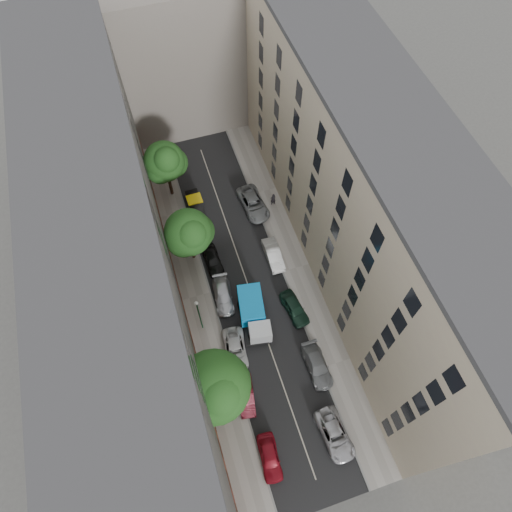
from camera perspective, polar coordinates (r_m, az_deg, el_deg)
name	(u,v)px	position (r m, az deg, el deg)	size (l,w,h in m)	color
ground	(247,282)	(48.36, -1.13, -3.31)	(120.00, 120.00, 0.00)	#4C4C49
road_surface	(247,282)	(48.35, -1.13, -3.30)	(8.00, 44.00, 0.02)	black
sidewalk_left	(197,296)	(47.94, -7.45, -5.03)	(3.00, 44.00, 0.15)	gray
sidewalk_right	(296,268)	(49.26, 4.99, -1.51)	(3.00, 44.00, 0.15)	gray
building_left	(119,264)	(39.63, -16.76, -0.92)	(8.00, 44.00, 20.00)	#494644
building_right	(361,199)	(42.75, 12.97, 6.95)	(8.00, 44.00, 20.00)	tan
building_endcap	(176,47)	(60.16, -10.00, 24.30)	(18.00, 12.00, 18.00)	slate
tarp_truck	(254,313)	(45.27, -0.31, -7.17)	(3.11, 6.00, 2.63)	black
car_left_0	(270,457)	(42.64, 1.72, -23.86)	(1.65, 4.10, 1.40)	maroon
car_left_1	(246,396)	(43.59, -1.23, -17.04)	(1.36, 3.91, 1.29)	#490E17
car_left_2	(235,350)	(44.84, -2.61, -11.63)	(2.10, 4.56, 1.27)	silver
car_left_3	(223,295)	(47.07, -4.13, -4.93)	(1.85, 4.56, 1.32)	#B2B3B7
car_left_4	(213,260)	(49.11, -5.44, -0.45)	(1.63, 4.05, 1.38)	black
car_left_5	(195,205)	(53.30, -7.57, 6.32)	(1.52, 4.36, 1.44)	black
car_right_0	(335,435)	(43.45, 9.82, -21.14)	(2.24, 4.85, 1.35)	#B6B5BA
car_right_1	(317,366)	(44.65, 7.65, -13.42)	(1.90, 4.68, 1.36)	slate
car_right_2	(294,308)	(46.46, 4.82, -6.50)	(1.69, 4.19, 1.43)	#142E21
car_right_3	(273,255)	(49.21, 2.18, 0.15)	(1.48, 4.25, 1.40)	silver
car_right_4	(253,203)	(52.95, -0.36, 6.58)	(2.49, 5.39, 1.50)	slate
tree_near	(215,388)	(38.66, -5.11, -16.12)	(6.27, 6.14, 8.78)	#382619
tree_mid	(190,234)	(46.18, -8.29, 2.78)	(5.18, 4.89, 7.25)	#382619
tree_far	(166,163)	(51.44, -11.23, 11.34)	(4.85, 4.50, 7.95)	#382619
lamp_post	(199,313)	(43.00, -7.17, -7.03)	(0.36, 0.36, 5.96)	#18552C
pedestrian	(273,199)	(52.98, 2.14, 7.11)	(0.66, 0.43, 1.81)	black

